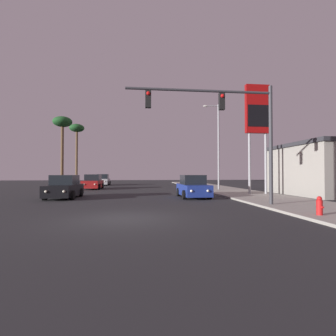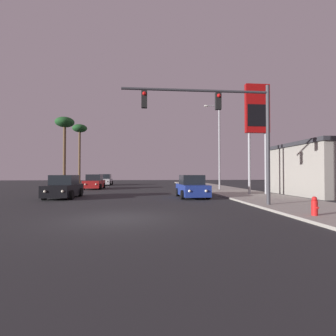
% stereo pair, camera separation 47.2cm
% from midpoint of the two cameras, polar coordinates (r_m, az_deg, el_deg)
% --- Properties ---
extents(ground_plane, '(120.00, 120.00, 0.00)m').
position_cam_midpoint_polar(ground_plane, '(10.76, -9.67, -10.81)').
color(ground_plane, '#28282B').
extents(sidewalk_right, '(5.00, 60.00, 0.12)m').
position_cam_midpoint_polar(sidewalk_right, '(22.41, 17.65, -5.58)').
color(sidewalk_right, '#9E998E').
rests_on(sidewalk_right, ground).
extents(car_blue, '(2.04, 4.33, 1.68)m').
position_cam_midpoint_polar(car_blue, '(19.69, 5.91, -4.20)').
color(car_blue, navy).
rests_on(car_blue, ground).
extents(car_black, '(2.04, 4.33, 1.68)m').
position_cam_midpoint_polar(car_black, '(20.54, -21.13, -4.00)').
color(car_black, black).
rests_on(car_black, ground).
extents(car_red, '(2.04, 4.33, 1.68)m').
position_cam_midpoint_polar(car_red, '(31.35, -15.32, -3.03)').
color(car_red, maroon).
rests_on(car_red, ground).
extents(car_silver, '(2.04, 4.32, 1.68)m').
position_cam_midpoint_polar(car_silver, '(41.11, -13.21, -2.59)').
color(car_silver, '#B7B7BC').
rests_on(car_silver, ground).
extents(traffic_light_mast, '(8.00, 0.36, 6.50)m').
position_cam_midpoint_polar(traffic_light_mast, '(14.69, 13.50, 10.48)').
color(traffic_light_mast, '#38383D').
rests_on(traffic_light_mast, sidewalk_right).
extents(street_lamp, '(1.74, 0.24, 9.00)m').
position_cam_midpoint_polar(street_lamp, '(28.31, 11.33, 5.58)').
color(street_lamp, '#99999E').
rests_on(street_lamp, sidewalk_right).
extents(gas_station_sign, '(2.00, 0.42, 9.00)m').
position_cam_midpoint_polar(gas_station_sign, '(23.16, 19.43, 10.89)').
color(gas_station_sign, '#99999E').
rests_on(gas_station_sign, sidewalk_right).
extents(fire_hydrant, '(0.24, 0.34, 0.76)m').
position_cam_midpoint_polar(fire_hydrant, '(12.20, 30.26, -7.21)').
color(fire_hydrant, red).
rests_on(fire_hydrant, sidewalk_right).
extents(palm_tree_mid, '(2.40, 2.40, 9.06)m').
position_cam_midpoint_polar(palm_tree_mid, '(36.48, -21.23, 8.48)').
color(palm_tree_mid, brown).
rests_on(palm_tree_mid, ground).
extents(palm_tree_far, '(2.40, 2.40, 9.97)m').
position_cam_midpoint_polar(palm_tree_far, '(46.29, -18.40, 7.43)').
color(palm_tree_far, brown).
rests_on(palm_tree_far, ground).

